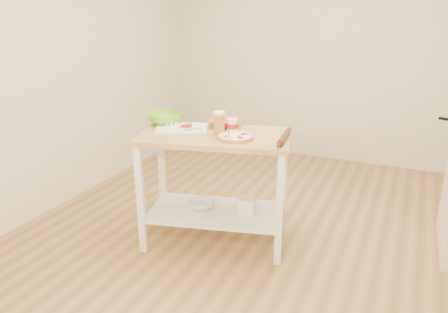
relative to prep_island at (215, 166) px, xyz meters
name	(u,v)px	position (x,y,z in m)	size (l,w,h in m)	color
room_shell	(268,74)	(0.35, 0.18, 0.70)	(4.04, 4.54, 2.74)	#AE7A40
prep_island	(215,166)	(0.00, 0.00, 0.00)	(1.24, 0.87, 0.90)	tan
pizza	(235,137)	(0.19, -0.05, 0.27)	(0.27, 0.27, 0.04)	tan
cutting_board	(182,128)	(-0.30, 0.03, 0.26)	(0.49, 0.44, 0.04)	white
spatula	(192,129)	(-0.20, 0.00, 0.27)	(0.13, 0.11, 0.01)	#46B7A1
knife	(170,122)	(-0.45, 0.11, 0.27)	(0.22, 0.19, 0.01)	silver
orange_bowl	(225,123)	(-0.02, 0.23, 0.29)	(0.26, 0.26, 0.06)	#D16614
green_bowl	(165,118)	(-0.51, 0.12, 0.30)	(0.29, 0.29, 0.09)	#6FBA18
beer_pint	(219,123)	(0.04, 0.00, 0.34)	(0.09, 0.09, 0.18)	#C1722A
yogurt_tub	(232,125)	(0.10, 0.11, 0.31)	(0.09, 0.09, 0.18)	white
rolling_pin	(284,137)	(0.52, 0.07, 0.27)	(0.04, 0.04, 0.37)	#542B13
shelf_glass_bowl	(202,204)	(-0.12, 0.00, -0.35)	(0.21, 0.21, 0.07)	silver
shelf_bin	(247,205)	(0.24, 0.08, -0.33)	(0.12, 0.12, 0.12)	white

